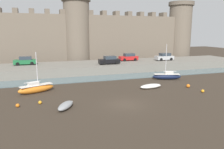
# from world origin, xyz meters

# --- Properties ---
(ground_plane) EXTENTS (160.00, 160.00, 0.00)m
(ground_plane) POSITION_xyz_m (0.00, 0.00, 0.00)
(ground_plane) COLOR #382D23
(water_channel) EXTENTS (80.00, 4.50, 0.10)m
(water_channel) POSITION_xyz_m (0.00, 14.34, 0.05)
(water_channel) COLOR slate
(water_channel) RESTS_ON ground
(quay_road) EXTENTS (70.37, 10.00, 1.67)m
(quay_road) POSITION_xyz_m (0.00, 21.59, 0.83)
(quay_road) COLOR slate
(quay_road) RESTS_ON ground
(castle) EXTENTS (65.26, 6.89, 19.07)m
(castle) POSITION_xyz_m (-0.00, 32.35, 7.10)
(castle) COLOR #706354
(castle) RESTS_ON ground
(sailboat_midflat_centre) EXTENTS (4.84, 2.89, 5.39)m
(sailboat_midflat_centre) POSITION_xyz_m (-9.47, 8.11, 0.63)
(sailboat_midflat_centre) COLOR orange
(sailboat_midflat_centre) RESTS_ON ground
(sailboat_foreground_centre) EXTENTS (4.92, 2.55, 5.97)m
(sailboat_foreground_centre) POSITION_xyz_m (11.47, 9.97, 0.58)
(sailboat_foreground_centre) COLOR #141E3D
(sailboat_foreground_centre) RESTS_ON ground
(rowboat_near_channel_right) EXTENTS (3.59, 1.83, 0.60)m
(rowboat_near_channel_right) POSITION_xyz_m (6.09, 5.54, 0.32)
(rowboat_near_channel_right) COLOR silver
(rowboat_near_channel_right) RESTS_ON ground
(rowboat_midflat_left) EXTENTS (2.40, 3.03, 0.66)m
(rowboat_midflat_left) POSITION_xyz_m (-6.46, 0.70, 0.35)
(rowboat_midflat_left) COLOR gray
(rowboat_midflat_left) RESTS_ON ground
(mooring_buoy_off_centre) EXTENTS (0.42, 0.42, 0.42)m
(mooring_buoy_off_centre) POSITION_xyz_m (11.59, 1.36, 0.21)
(mooring_buoy_off_centre) COLOR orange
(mooring_buoy_off_centre) RESTS_ON ground
(mooring_buoy_near_channel) EXTENTS (0.38, 0.38, 0.38)m
(mooring_buoy_near_channel) POSITION_xyz_m (-9.02, 3.08, 0.19)
(mooring_buoy_near_channel) COLOR orange
(mooring_buoy_near_channel) RESTS_ON ground
(mooring_buoy_near_shore) EXTENTS (0.40, 0.40, 0.40)m
(mooring_buoy_near_shore) POSITION_xyz_m (-11.30, 2.73, 0.20)
(mooring_buoy_near_shore) COLOR orange
(mooring_buoy_near_shore) RESTS_ON ground
(mooring_buoy_mid_mud) EXTENTS (0.51, 0.51, 0.51)m
(mooring_buoy_mid_mud) POSITION_xyz_m (11.41, 4.17, 0.26)
(mooring_buoy_mid_mud) COLOR orange
(mooring_buoy_mid_mud) RESTS_ON ground
(car_quay_east) EXTENTS (4.12, 1.92, 1.62)m
(car_quay_east) POSITION_xyz_m (4.21, 19.38, 2.45)
(car_quay_east) COLOR black
(car_quay_east) RESTS_ON quay_road
(car_quay_centre_east) EXTENTS (4.12, 1.92, 1.62)m
(car_quay_centre_east) POSITION_xyz_m (-11.61, 23.54, 2.45)
(car_quay_centre_east) COLOR #1E6638
(car_quay_centre_east) RESTS_ON quay_road
(car_quay_west) EXTENTS (4.12, 1.92, 1.62)m
(car_quay_west) POSITION_xyz_m (9.85, 23.11, 2.45)
(car_quay_west) COLOR red
(car_quay_west) RESTS_ON quay_road
(car_quay_centre_west) EXTENTS (4.12, 1.92, 1.62)m
(car_quay_centre_west) POSITION_xyz_m (17.72, 21.17, 2.45)
(car_quay_centre_west) COLOR #B2B5B7
(car_quay_centre_west) RESTS_ON quay_road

